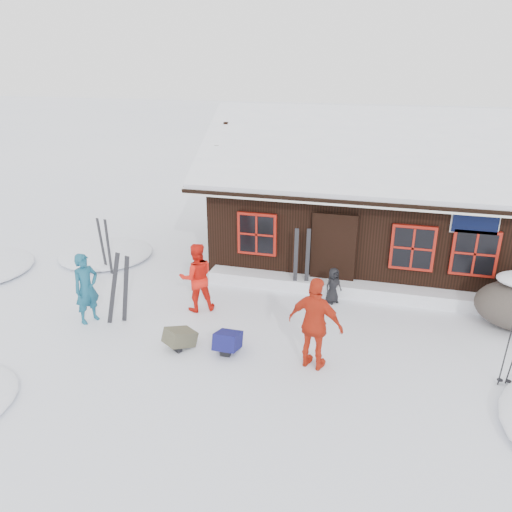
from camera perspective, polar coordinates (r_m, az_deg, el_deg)
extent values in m
plane|color=white|center=(11.18, 2.35, -8.53)|extent=(120.00, 120.00, 0.00)
cube|color=black|center=(15.09, 12.29, 4.36)|extent=(8.00, 5.00, 2.50)
cube|color=black|center=(13.17, 12.61, 11.26)|extent=(8.90, 3.14, 1.88)
cube|color=black|center=(16.08, 13.24, 13.04)|extent=(8.90, 3.14, 1.88)
cube|color=white|center=(13.14, 12.66, 11.86)|extent=(8.72, 3.07, 1.86)
cube|color=white|center=(16.06, 13.28, 13.53)|extent=(8.72, 3.07, 1.86)
cube|color=white|center=(14.51, 13.25, 15.62)|extent=(8.81, 0.22, 0.14)
cube|color=silver|center=(11.92, 11.86, 5.95)|extent=(8.90, 0.10, 0.20)
cube|color=black|center=(12.80, 8.81, 0.28)|extent=(1.00, 0.10, 2.00)
cube|color=black|center=(12.52, 23.81, 3.71)|extent=(1.00, 0.06, 0.60)
cube|color=maroon|center=(13.01, 0.12, 2.54)|extent=(1.04, 0.10, 1.14)
cube|color=black|center=(12.97, 0.07, 2.48)|extent=(0.90, 0.04, 1.00)
cube|color=maroon|center=(12.64, 17.46, 0.91)|extent=(1.04, 0.10, 1.14)
cube|color=black|center=(12.60, 17.47, 0.84)|extent=(0.90, 0.04, 1.00)
cube|color=maroon|center=(12.80, 23.70, 0.29)|extent=(1.04, 0.10, 1.14)
cube|color=black|center=(12.76, 23.73, 0.23)|extent=(0.90, 0.04, 1.00)
cube|color=white|center=(12.90, 11.14, -3.71)|extent=(7.60, 0.60, 0.35)
ellipsoid|color=white|center=(15.85, -16.71, -0.02)|extent=(2.80, 2.80, 0.34)
imported|color=#165069|center=(11.81, -18.81, -3.52)|extent=(0.61, 0.71, 1.65)
imported|color=red|center=(11.77, -6.81, -2.43)|extent=(1.02, 0.96, 1.68)
imported|color=red|center=(9.58, 6.81, -7.75)|extent=(1.18, 0.72, 1.88)
imported|color=black|center=(12.33, 8.81, -3.35)|extent=(0.52, 0.52, 0.91)
cube|color=black|center=(11.59, -15.98, -3.65)|extent=(0.40, 0.22, 1.74)
cube|color=black|center=(11.47, -14.68, -3.78)|extent=(0.42, 0.17, 1.74)
cube|color=black|center=(14.52, -17.17, 1.12)|extent=(0.20, 0.07, 1.61)
cube|color=black|center=(14.32, -16.50, 0.91)|extent=(0.17, 0.13, 1.61)
cube|color=black|center=(12.59, 4.56, -0.69)|extent=(0.12, 0.06, 1.78)
cube|color=black|center=(12.60, 5.89, -0.72)|extent=(0.12, 0.05, 1.78)
cylinder|color=black|center=(10.24, 26.62, -9.99)|extent=(0.10, 0.12, 1.36)
cube|color=#131352|center=(10.38, -3.24, -10.02)|extent=(0.47, 0.62, 0.34)
cube|color=#4B4935|center=(10.63, -8.66, -9.53)|extent=(0.69, 0.73, 0.32)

